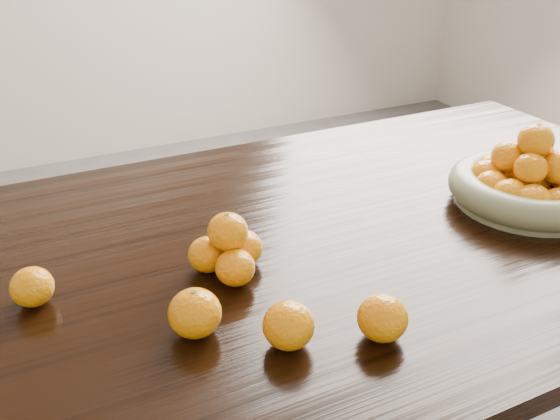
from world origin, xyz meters
name	(u,v)px	position (x,y,z in m)	size (l,w,h in m)	color
dining_table	(272,286)	(0.00, 0.00, 0.66)	(2.00, 1.00, 0.75)	black
fruit_bowl	(530,184)	(0.55, -0.08, 0.80)	(0.32, 0.32, 0.17)	gray
orange_pyramid	(228,250)	(-0.10, -0.05, 0.79)	(0.13, 0.13, 0.11)	#FF9907
loose_orange_0	(195,313)	(-0.21, -0.18, 0.79)	(0.08, 0.08, 0.07)	#FF9907
loose_orange_1	(289,325)	(-0.10, -0.27, 0.78)	(0.07, 0.07, 0.07)	#FF9907
loose_orange_2	(383,318)	(0.03, -0.31, 0.78)	(0.07, 0.07, 0.07)	#FF9907
loose_orange_3	(32,287)	(-0.41, 0.00, 0.78)	(0.07, 0.07, 0.06)	#FF9907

